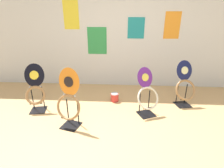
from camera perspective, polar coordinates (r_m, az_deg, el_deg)
The scene contains 7 objects.
ground_plane at distance 2.59m, azimuth 0.48°, elevation -19.95°, with size 14.00×14.00×0.00m, color tan.
wall_back at distance 4.30m, azimuth 2.32°, elevation 16.19°, with size 8.00×0.07×2.60m.
toilet_seat_display_orange_sun at distance 2.83m, azimuth -13.91°, elevation -5.45°, with size 0.44×0.34×0.98m.
toilet_seat_display_purple_note at distance 3.18m, azimuth 11.36°, elevation -3.36°, with size 0.47×0.46×0.86m.
toilet_seat_display_navy_moon at distance 3.73m, azimuth 22.69°, elevation -0.39°, with size 0.46×0.40×0.89m.
toilet_seat_display_jazz_black at distance 3.53m, azimuth -23.75°, elevation -1.43°, with size 0.42×0.39×0.89m.
paint_can at distance 3.71m, azimuth 0.86°, elevation -4.24°, with size 0.17×0.17×0.18m.
Camera 1 is at (0.10, -1.93, 1.72)m, focal length 28.00 mm.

